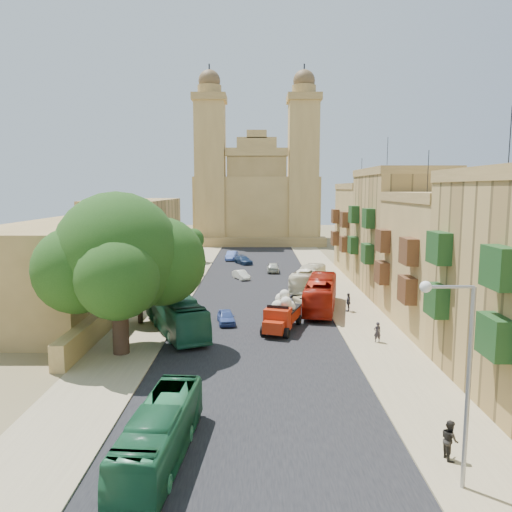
{
  "coord_description": "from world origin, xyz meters",
  "views": [
    {
      "loc": [
        0.17,
        -30.14,
        11.61
      ],
      "look_at": [
        0.0,
        26.0,
        4.0
      ],
      "focal_mm": 35.0,
      "sensor_mm": 36.0,
      "label": 1
    }
  ],
  "objects_px": {
    "bus_green_south": "(160,433)",
    "pedestrian_c": "(348,302)",
    "red_truck": "(282,313)",
    "pedestrian_b": "(450,440)",
    "street_tree_d": "(193,240)",
    "car_white_a": "(241,275)",
    "car_blue_b": "(232,256)",
    "car_white_b": "(273,267)",
    "car_cream": "(306,300)",
    "car_dkblue": "(243,260)",
    "pedestrian_a": "(377,332)",
    "bus_green_north": "(175,313)",
    "church": "(257,198)",
    "ficus_tree": "(120,259)",
    "olive_pickup": "(318,294)",
    "street_tree_b": "(165,264)",
    "street_tree_a": "(139,282)",
    "bus_red_east": "(321,294)",
    "streetlamp": "(457,360)",
    "street_tree_c": "(182,249)",
    "bus_cream_east": "(308,279)",
    "car_blue_a": "(226,317)"
  },
  "relations": [
    {
      "from": "car_white_a",
      "to": "pedestrian_b",
      "type": "height_order",
      "value": "pedestrian_b"
    },
    {
      "from": "ficus_tree",
      "to": "olive_pickup",
      "type": "bearing_deg",
      "value": 45.4
    },
    {
      "from": "street_tree_c",
      "to": "car_dkblue",
      "type": "height_order",
      "value": "street_tree_c"
    },
    {
      "from": "bus_green_south",
      "to": "bus_green_north",
      "type": "height_order",
      "value": "bus_green_north"
    },
    {
      "from": "ficus_tree",
      "to": "bus_green_north",
      "type": "xyz_separation_m",
      "value": [
        2.9,
        5.3,
        -5.21
      ]
    },
    {
      "from": "bus_red_east",
      "to": "bus_green_north",
      "type": "bearing_deg",
      "value": 41.6
    },
    {
      "from": "street_tree_a",
      "to": "street_tree_b",
      "type": "xyz_separation_m",
      "value": [
        0.0,
        12.0,
        -0.26
      ]
    },
    {
      "from": "streetlamp",
      "to": "bus_cream_east",
      "type": "xyz_separation_m",
      "value": [
        -1.69,
        38.36,
        -3.88
      ]
    },
    {
      "from": "olive_pickup",
      "to": "pedestrian_b",
      "type": "xyz_separation_m",
      "value": [
        2.1,
        -29.89,
        -0.05
      ]
    },
    {
      "from": "car_blue_b",
      "to": "pedestrian_b",
      "type": "relative_size",
      "value": 2.51
    },
    {
      "from": "red_truck",
      "to": "pedestrian_b",
      "type": "bearing_deg",
      "value": -72.27
    },
    {
      "from": "street_tree_b",
      "to": "car_blue_b",
      "type": "height_order",
      "value": "street_tree_b"
    },
    {
      "from": "ficus_tree",
      "to": "pedestrian_a",
      "type": "height_order",
      "value": "ficus_tree"
    },
    {
      "from": "streetlamp",
      "to": "car_white_b",
      "type": "distance_m",
      "value": 51.2
    },
    {
      "from": "car_blue_b",
      "to": "car_dkblue",
      "type": "bearing_deg",
      "value": -58.36
    },
    {
      "from": "church",
      "to": "street_tree_a",
      "type": "xyz_separation_m",
      "value": [
        -10.0,
        -66.61,
        -5.91
      ]
    },
    {
      "from": "street_tree_d",
      "to": "car_cream",
      "type": "distance_m",
      "value": 33.1
    },
    {
      "from": "street_tree_b",
      "to": "street_tree_d",
      "type": "height_order",
      "value": "street_tree_d"
    },
    {
      "from": "car_blue_a",
      "to": "olive_pickup",
      "type": "bearing_deg",
      "value": 33.22
    },
    {
      "from": "bus_green_north",
      "to": "church",
      "type": "bearing_deg",
      "value": 60.96
    },
    {
      "from": "car_cream",
      "to": "olive_pickup",
      "type": "bearing_deg",
      "value": -152.64
    },
    {
      "from": "olive_pickup",
      "to": "car_cream",
      "type": "bearing_deg",
      "value": -135.6
    },
    {
      "from": "olive_pickup",
      "to": "bus_green_north",
      "type": "relative_size",
      "value": 0.43
    },
    {
      "from": "church",
      "to": "car_blue_a",
      "type": "xyz_separation_m",
      "value": [
        -2.55,
        -66.74,
        -8.92
      ]
    },
    {
      "from": "pedestrian_c",
      "to": "pedestrian_a",
      "type": "bearing_deg",
      "value": 18.27
    },
    {
      "from": "street_tree_d",
      "to": "car_white_b",
      "type": "distance_m",
      "value": 15.72
    },
    {
      "from": "bus_green_north",
      "to": "bus_red_east",
      "type": "relative_size",
      "value": 1.0
    },
    {
      "from": "ficus_tree",
      "to": "olive_pickup",
      "type": "height_order",
      "value": "ficus_tree"
    },
    {
      "from": "street_tree_d",
      "to": "red_truck",
      "type": "height_order",
      "value": "street_tree_d"
    },
    {
      "from": "street_tree_c",
      "to": "car_white_b",
      "type": "xyz_separation_m",
      "value": [
        12.34,
        2.71,
        -2.9
      ]
    },
    {
      "from": "bus_green_south",
      "to": "pedestrian_c",
      "type": "relative_size",
      "value": 4.86
    },
    {
      "from": "bus_red_east",
      "to": "car_white_b",
      "type": "height_order",
      "value": "bus_red_east"
    },
    {
      "from": "car_blue_b",
      "to": "pedestrian_c",
      "type": "distance_m",
      "value": 36.73
    },
    {
      "from": "streetlamp",
      "to": "olive_pickup",
      "type": "relative_size",
      "value": 1.71
    },
    {
      "from": "streetlamp",
      "to": "car_white_b",
      "type": "bearing_deg",
      "value": 96.06
    },
    {
      "from": "pedestrian_a",
      "to": "pedestrian_c",
      "type": "bearing_deg",
      "value": -98.84
    },
    {
      "from": "street_tree_b",
      "to": "bus_green_south",
      "type": "distance_m",
      "value": 34.62
    },
    {
      "from": "car_cream",
      "to": "pedestrian_c",
      "type": "xyz_separation_m",
      "value": [
        3.81,
        -2.47,
        0.36
      ]
    },
    {
      "from": "street_tree_d",
      "to": "pedestrian_b",
      "type": "height_order",
      "value": "street_tree_d"
    },
    {
      "from": "street_tree_a",
      "to": "bus_green_north",
      "type": "height_order",
      "value": "street_tree_a"
    },
    {
      "from": "street_tree_a",
      "to": "street_tree_b",
      "type": "height_order",
      "value": "street_tree_a"
    },
    {
      "from": "olive_pickup",
      "to": "pedestrian_b",
      "type": "relative_size",
      "value": 2.77
    },
    {
      "from": "street_tree_c",
      "to": "bus_cream_east",
      "type": "relative_size",
      "value": 0.57
    },
    {
      "from": "pedestrian_c",
      "to": "bus_red_east",
      "type": "bearing_deg",
      "value": -91.52
    },
    {
      "from": "street_tree_c",
      "to": "car_blue_b",
      "type": "xyz_separation_m",
      "value": [
        5.95,
        14.59,
        -2.88
      ]
    },
    {
      "from": "bus_red_east",
      "to": "pedestrian_c",
      "type": "bearing_deg",
      "value": 173.69
    },
    {
      "from": "pedestrian_a",
      "to": "street_tree_a",
      "type": "bearing_deg",
      "value": -27.26
    },
    {
      "from": "street_tree_b",
      "to": "car_cream",
      "type": "bearing_deg",
      "value": -19.61
    },
    {
      "from": "car_white_a",
      "to": "car_blue_b",
      "type": "relative_size",
      "value": 0.79
    },
    {
      "from": "red_truck",
      "to": "bus_green_north",
      "type": "xyz_separation_m",
      "value": [
        -8.67,
        -0.51,
        0.11
      ]
    }
  ]
}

